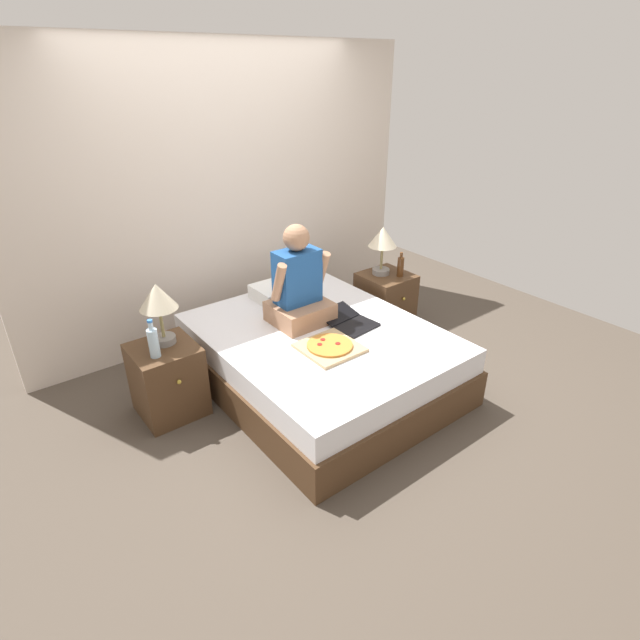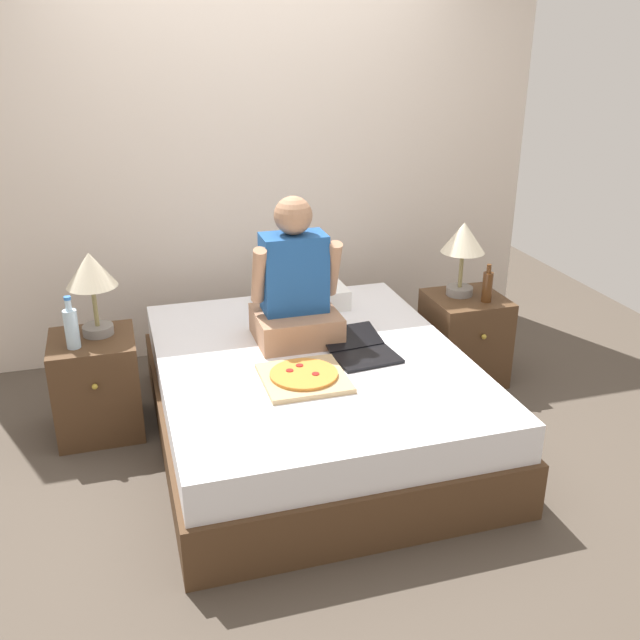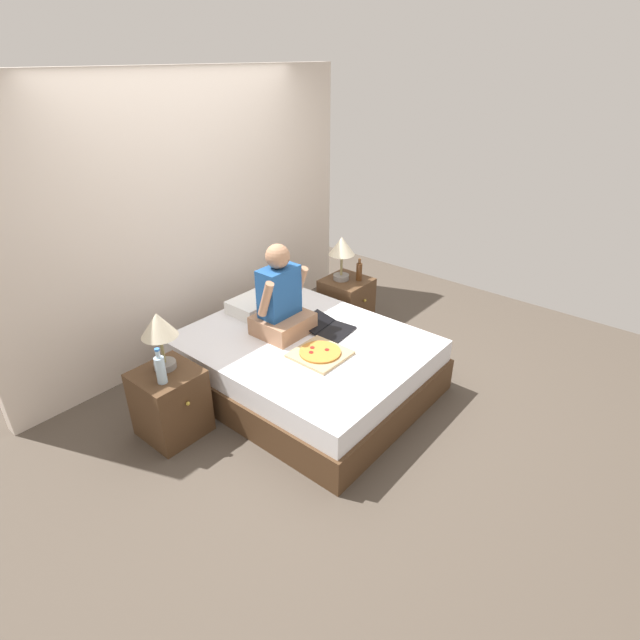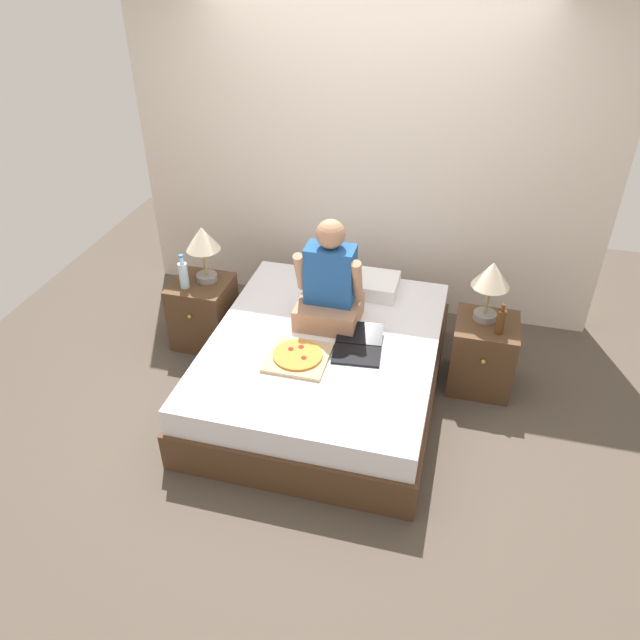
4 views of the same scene
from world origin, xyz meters
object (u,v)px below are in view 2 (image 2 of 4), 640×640
object	(u,v)px
nightstand_left	(97,385)
nightstand_right	(464,338)
lamp_on_left_nightstand	(91,276)
bed	(312,397)
lamp_on_right_nightstand	(463,243)
water_bottle	(71,327)
person_seated	(295,288)
laptop	(361,351)
beer_bottle	(487,286)
pizza_box	(304,377)

from	to	relation	value
nightstand_left	nightstand_right	xyz separation A→B (m)	(2.18, 0.00, 0.00)
lamp_on_left_nightstand	bed	bearing A→B (deg)	-22.75
nightstand_left	lamp_on_right_nightstand	size ratio (longest dim) A/B	1.21
bed	lamp_on_right_nightstand	size ratio (longest dim) A/B	4.37
water_bottle	lamp_on_right_nightstand	xyz separation A→B (m)	(2.23, 0.14, 0.22)
person_seated	laptop	distance (m)	0.49
water_bottle	lamp_on_right_nightstand	distance (m)	2.24
nightstand_right	lamp_on_right_nightstand	world-z (taller)	lamp_on_right_nightstand
water_bottle	beer_bottle	world-z (taller)	water_bottle
nightstand_left	laptop	size ratio (longest dim) A/B	1.22
bed	nightstand_left	world-z (taller)	nightstand_left
bed	water_bottle	distance (m)	1.28
beer_bottle	pizza_box	bearing A→B (deg)	-156.76
nightstand_left	lamp_on_left_nightstand	size ratio (longest dim) A/B	1.21
laptop	nightstand_left	bearing A→B (deg)	161.49
nightstand_left	pizza_box	size ratio (longest dim) A/B	1.35
bed	beer_bottle	xyz separation A→B (m)	(1.16, 0.29, 0.41)
lamp_on_left_nightstand	person_seated	world-z (taller)	person_seated
water_bottle	person_seated	size ratio (longest dim) A/B	0.35
lamp_on_left_nightstand	laptop	world-z (taller)	lamp_on_left_nightstand
lamp_on_left_nightstand	nightstand_right	distance (m)	2.22
bed	beer_bottle	size ratio (longest dim) A/B	8.54
laptop	nightstand_right	bearing A→B (deg)	28.21
nightstand_left	water_bottle	xyz separation A→B (m)	(-0.08, -0.09, 0.38)
nightstand_right	beer_bottle	xyz separation A→B (m)	(0.07, -0.10, 0.37)
person_seated	lamp_on_left_nightstand	bearing A→B (deg)	169.24
bed	lamp_on_left_nightstand	size ratio (longest dim) A/B	4.37
water_bottle	laptop	distance (m)	1.47
laptop	pizza_box	xyz separation A→B (m)	(-0.36, -0.20, -0.00)
beer_bottle	pizza_box	distance (m)	1.39
nightstand_right	person_seated	world-z (taller)	person_seated
person_seated	beer_bottle	bearing A→B (deg)	2.19
nightstand_right	pizza_box	world-z (taller)	nightstand_right
lamp_on_left_nightstand	person_seated	bearing A→B (deg)	-10.76
nightstand_left	water_bottle	distance (m)	0.40
water_bottle	pizza_box	bearing A→B (deg)	-27.69
lamp_on_right_nightstand	beer_bottle	size ratio (longest dim) A/B	1.96
lamp_on_right_nightstand	person_seated	distance (m)	1.10
water_bottle	nightstand_right	xyz separation A→B (m)	(2.26, 0.09, -0.38)
person_seated	bed	bearing A→B (deg)	-85.05
nightstand_left	pizza_box	world-z (taller)	nightstand_left
lamp_on_left_nightstand	person_seated	xyz separation A→B (m)	(1.03, -0.20, -0.11)
lamp_on_right_nightstand	nightstand_right	bearing A→B (deg)	-59.07
lamp_on_left_nightstand	water_bottle	size ratio (longest dim) A/B	1.63
beer_bottle	laptop	size ratio (longest dim) A/B	0.52
lamp_on_left_nightstand	lamp_on_right_nightstand	size ratio (longest dim) A/B	1.00
bed	beer_bottle	world-z (taller)	beer_bottle
lamp_on_left_nightstand	person_seated	distance (m)	1.05
lamp_on_left_nightstand	laptop	size ratio (longest dim) A/B	1.01
nightstand_left	lamp_on_left_nightstand	bearing A→B (deg)	51.37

